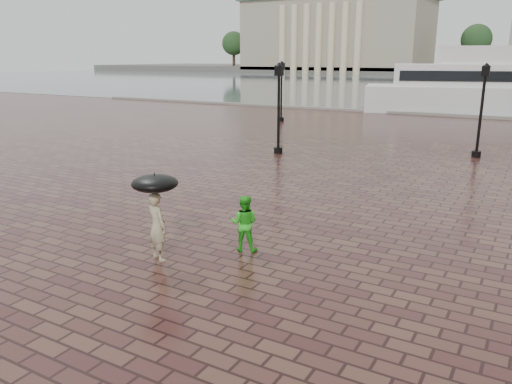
{
  "coord_description": "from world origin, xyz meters",
  "views": [
    {
      "loc": [
        5.7,
        -12.58,
        4.77
      ],
      "look_at": [
        -0.54,
        -1.76,
        1.4
      ],
      "focal_mm": 35.0,
      "sensor_mm": 36.0,
      "label": 1
    }
  ],
  "objects_px": {
    "adult_pedestrian": "(157,226)",
    "child_pedestrian": "(244,223)",
    "ferry_near": "(507,86)",
    "street_lamps": "(406,101)"
  },
  "relations": [
    {
      "from": "adult_pedestrian",
      "to": "ferry_near",
      "type": "xyz_separation_m",
      "value": [
        4.5,
        40.94,
        1.51
      ]
    },
    {
      "from": "street_lamps",
      "to": "adult_pedestrian",
      "type": "bearing_deg",
      "value": -91.41
    },
    {
      "from": "adult_pedestrian",
      "to": "child_pedestrian",
      "type": "distance_m",
      "value": 2.17
    },
    {
      "from": "adult_pedestrian",
      "to": "ferry_near",
      "type": "relative_size",
      "value": 0.07
    },
    {
      "from": "child_pedestrian",
      "to": "ferry_near",
      "type": "xyz_separation_m",
      "value": [
        3.0,
        39.37,
        1.64
      ]
    },
    {
      "from": "adult_pedestrian",
      "to": "ferry_near",
      "type": "height_order",
      "value": "ferry_near"
    },
    {
      "from": "adult_pedestrian",
      "to": "child_pedestrian",
      "type": "height_order",
      "value": "adult_pedestrian"
    },
    {
      "from": "adult_pedestrian",
      "to": "child_pedestrian",
      "type": "relative_size",
      "value": 1.17
    },
    {
      "from": "street_lamps",
      "to": "ferry_near",
      "type": "bearing_deg",
      "value": 78.5
    },
    {
      "from": "ferry_near",
      "to": "street_lamps",
      "type": "bearing_deg",
      "value": -116.12
    }
  ]
}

